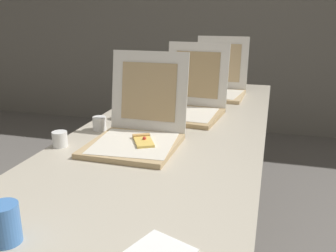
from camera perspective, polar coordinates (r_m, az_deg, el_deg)
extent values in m
cube|color=gray|center=(4.07, 10.01, 17.43)|extent=(10.00, 0.10, 2.60)
cube|color=#BCB29E|center=(1.83, 0.95, -0.55)|extent=(0.88, 2.43, 0.03)
cylinder|color=gray|center=(3.08, -0.22, -0.14)|extent=(0.04, 0.04, 0.70)
cylinder|color=gray|center=(2.98, 13.54, -1.30)|extent=(0.04, 0.04, 0.70)
cube|color=tan|center=(1.55, -5.46, -3.03)|extent=(0.36, 0.36, 0.02)
cube|color=silver|center=(1.54, -5.21, -2.60)|extent=(0.34, 0.34, 0.00)
cube|color=white|center=(1.68, -2.96, 5.37)|extent=(0.36, 0.07, 0.35)
cube|color=tan|center=(1.68, -3.02, 5.29)|extent=(0.26, 0.05, 0.25)
cube|color=#EAC156|center=(1.54, -3.77, -2.42)|extent=(0.12, 0.15, 0.01)
cube|color=tan|center=(1.60, -4.14, -1.55)|extent=(0.08, 0.06, 0.02)
sphere|color=red|center=(1.55, -3.66, -1.92)|extent=(0.02, 0.02, 0.02)
cube|color=tan|center=(1.99, 2.64, 1.66)|extent=(0.39, 0.39, 0.02)
cube|color=silver|center=(1.98, 2.81, 1.99)|extent=(0.31, 0.31, 0.00)
cube|color=white|center=(2.14, 4.50, 7.93)|extent=(0.36, 0.09, 0.36)
cube|color=tan|center=(2.13, 4.47, 7.88)|extent=(0.26, 0.06, 0.26)
cube|color=tan|center=(2.49, 7.34, 4.76)|extent=(0.37, 0.37, 0.02)
cube|color=silver|center=(2.49, 7.48, 5.06)|extent=(0.34, 0.34, 0.00)
cube|color=white|center=(2.65, 8.30, 9.65)|extent=(0.36, 0.06, 0.36)
cube|color=tan|center=(2.64, 8.28, 9.62)|extent=(0.26, 0.04, 0.26)
cylinder|color=white|center=(2.23, -2.20, 3.96)|extent=(0.06, 0.06, 0.06)
cylinder|color=white|center=(1.62, -16.31, -1.95)|extent=(0.06, 0.06, 0.06)
cylinder|color=white|center=(1.80, -10.52, 0.40)|extent=(0.06, 0.06, 0.06)
cylinder|color=white|center=(1.97, -6.92, 2.05)|extent=(0.06, 0.06, 0.06)
cylinder|color=#477FCC|center=(1.02, -23.82, -13.58)|extent=(0.07, 0.07, 0.10)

